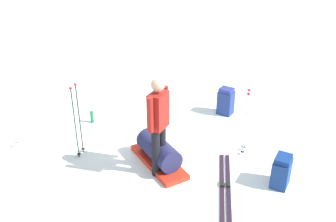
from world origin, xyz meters
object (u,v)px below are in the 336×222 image
Objects in this scene: backpack_large_dark at (281,171)px; ski_poles_planted_near at (77,117)px; ski_pair_near at (225,185)px; thermos_bottle at (92,117)px; backpack_bright at (226,101)px; skier_standing at (158,122)px; gear_sled at (159,153)px; ski_poles_planted_far at (246,119)px.

ski_poles_planted_near reaches higher than backpack_large_dark.
ski_pair_near is 3.04× the size of backpack_large_dark.
backpack_large_dark is 3.97m from thermos_bottle.
thermos_bottle reaches higher than ski_pair_near.
backpack_bright is 2.86m from thermos_bottle.
backpack_large_dark is 2.55m from backpack_bright.
gear_sled is at bearing -146.22° from skier_standing.
gear_sled is at bearing -74.81° from backpack_large_dark.
skier_standing is at bearing 33.78° from gear_sled.
backpack_large_dark is (-0.71, 1.84, -0.69)m from skier_standing.
backpack_bright is (-2.31, -1.04, 0.28)m from ski_pair_near.
backpack_large_dark is 0.90× the size of backpack_bright.
skier_standing is 1.48m from ski_pair_near.
ski_poles_planted_near is 2.94m from ski_poles_planted_far.
gear_sled is (0.05, -1.23, 0.21)m from ski_pair_near.
ski_pair_near is at bearing 24.24° from backpack_bright.
backpack_bright is 0.44× the size of ski_poles_planted_near.
skier_standing is 1.04× the size of ski_pair_near.
thermos_bottle is (0.59, -3.10, -0.56)m from ski_poles_planted_far.
ski_poles_planted_far is (-0.59, -0.86, 0.43)m from backpack_large_dark.
ski_poles_planted_far is at bearing 142.86° from skier_standing.
gear_sled is (-0.49, 1.36, -0.53)m from ski_poles_planted_near.
skier_standing is at bearing -37.14° from ski_poles_planted_far.
gear_sled is 5.28× the size of thermos_bottle.
ski_poles_planted_near is at bearing -28.61° from backpack_bright.
ski_poles_planted_near is (1.02, -3.33, 0.49)m from backpack_large_dark.
backpack_large_dark is at bearing 55.69° from ski_poles_planted_far.
ski_poles_planted_near is at bearing -78.18° from skier_standing.
ski_poles_planted_near is at bearing -78.22° from ski_pair_near.
ski_poles_planted_far is 1.64m from gear_sled.
thermos_bottle is (0.00, -3.96, -0.13)m from backpack_large_dark.
thermos_bottle is (-0.53, -2.00, -0.09)m from gear_sled.
ski_pair_near is at bearing 92.55° from gear_sled.
ski_pair_near is 1.25m from gear_sled.
backpack_large_dark is at bearing 111.02° from skier_standing.
skier_standing is 0.76m from gear_sled.
skier_standing reaches higher than ski_pair_near.
ski_poles_planted_far reaches higher than ski_pair_near.
ski_poles_planted_near is (2.85, -1.55, 0.46)m from backpack_bright.
ski_poles_planted_far is at bearing -124.31° from backpack_large_dark.
ski_poles_planted_near is 5.24× the size of thermos_bottle.
ski_pair_near is at bearing 81.60° from thermos_bottle.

